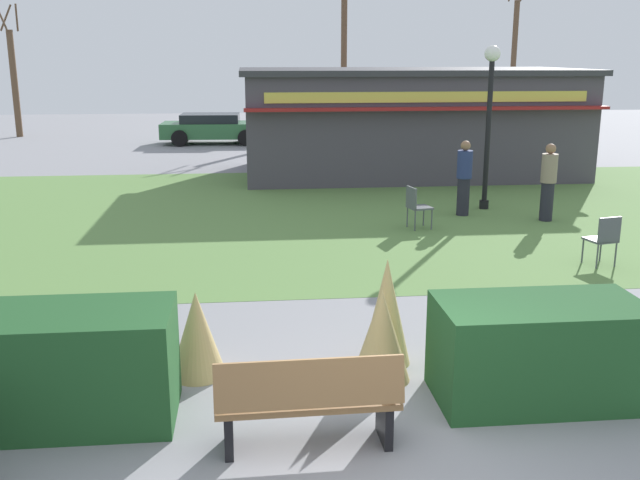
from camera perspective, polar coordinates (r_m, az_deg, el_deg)
name	(u,v)px	position (r m, az deg, el deg)	size (l,w,h in m)	color
ground_plane	(390,467)	(6.79, 5.54, -17.29)	(80.00, 80.00, 0.00)	gray
lawn_patch	(301,213)	(16.66, -1.51, 2.10)	(36.00, 12.00, 0.01)	#5B8442
park_bench	(308,401)	(6.79, -0.93, -12.55)	(1.71, 0.56, 0.95)	olive
hedge_left	(34,368)	(7.76, -21.57, -9.32)	(2.73, 1.10, 1.14)	#1E4C23
hedge_right	(538,351)	(8.03, 16.78, -8.35)	(2.14, 1.10, 1.07)	#1E4C23
ornamental_grass_behind_left	(197,334)	(8.35, -9.64, -7.29)	(0.63, 0.63, 1.00)	tan
ornamental_grass_behind_right	(381,335)	(8.16, 4.84, -7.46)	(0.66, 0.66, 1.05)	tan
ornamental_grass_behind_center	(387,312)	(8.55, 5.25, -5.61)	(0.58, 0.58, 1.28)	tan
lamppost_far	(489,107)	(17.30, 13.17, 10.14)	(0.36, 0.36, 3.74)	black
food_kiosk	(408,121)	(22.33, 6.94, 9.23)	(10.05, 5.29, 3.13)	#47424C
cafe_chair_west	(416,204)	(15.22, 7.54, 2.82)	(0.52, 0.52, 0.89)	#4C5156
cafe_chair_east	(604,237)	(13.31, 21.42, 0.25)	(0.53, 0.53, 0.89)	#4C5156
person_strolling	(548,182)	(16.54, 17.48, 4.38)	(0.34, 0.34, 1.69)	#23232D
person_standing	(464,178)	(16.64, 11.24, 4.82)	(0.34, 0.34, 1.69)	#23232D
parked_car_west_slot	(213,128)	(30.11, -8.37, 8.73)	(4.27, 2.19, 1.20)	#2D6638
parked_car_center_slot	(339,126)	(30.32, 1.50, 8.91)	(4.30, 2.25, 1.20)	maroon
tree_left_bg	(14,80)	(34.78, -22.88, 11.49)	(0.91, 0.96, 5.60)	brown
tree_right_bg	(344,61)	(34.50, 1.89, 13.87)	(0.91, 0.96, 7.18)	brown
tree_center_bg	(514,60)	(39.91, 14.96, 13.53)	(0.91, 0.96, 7.24)	brown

